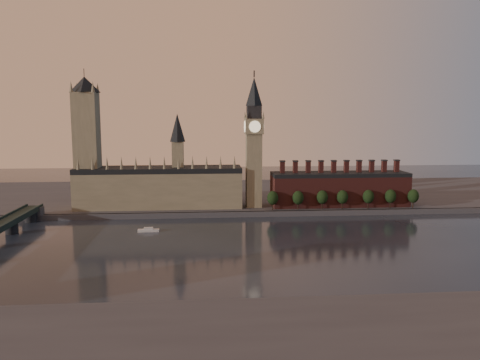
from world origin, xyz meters
name	(u,v)px	position (x,y,z in m)	size (l,w,h in m)	color
ground	(257,250)	(0.00, 0.00, 0.00)	(900.00, 900.00, 0.00)	black
north_bank	(235,195)	(0.00, 178.04, 2.00)	(900.00, 182.00, 4.00)	#46464B
palace_of_westminster	(160,185)	(-64.41, 114.91, 21.63)	(130.00, 30.30, 74.00)	gray
victoria_tower	(87,138)	(-120.00, 115.00, 59.09)	(24.00, 24.00, 108.00)	gray
big_ben	(254,141)	(10.00, 110.00, 56.83)	(15.00, 15.00, 107.00)	gray
chimney_block	(339,188)	(80.00, 110.00, 17.82)	(110.00, 25.00, 37.00)	#5B2523
embankment_tree_0	(273,198)	(23.08, 94.60, 13.47)	(8.60, 8.60, 14.88)	black
embankment_tree_1	(298,198)	(42.83, 94.18, 13.47)	(8.60, 8.60, 14.88)	black
embankment_tree_2	(322,197)	(62.15, 95.27, 13.47)	(8.60, 8.60, 14.88)	black
embankment_tree_3	(342,197)	(78.02, 94.63, 13.47)	(8.60, 8.60, 14.88)	black
embankment_tree_4	(368,197)	(98.84, 94.86, 13.47)	(8.60, 8.60, 14.88)	black
embankment_tree_5	(391,196)	(117.00, 95.43, 13.47)	(8.60, 8.60, 14.88)	black
embankment_tree_6	(413,196)	(135.03, 94.33, 13.47)	(8.60, 8.60, 14.88)	black
river_boat	(148,230)	(-66.75, 49.13, 1.07)	(14.07, 4.44, 2.79)	#BCBCBC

